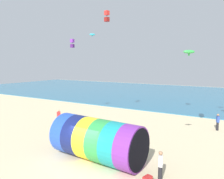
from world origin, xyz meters
name	(u,v)px	position (x,y,z in m)	size (l,w,h in m)	color
ground_plane	(79,168)	(0.00, 0.00, 0.00)	(120.00, 120.00, 0.00)	beige
sea	(193,95)	(0.00, 38.43, 0.05)	(120.00, 40.00, 0.10)	teal
giant_inflatable_tube	(98,140)	(0.36, 1.62, 1.47)	(6.81, 3.35, 2.94)	blue
kite_handler	(160,165)	(5.01, 1.25, 0.90)	(0.33, 0.41, 1.75)	black
kite_green_parafoil	(189,52)	(5.55, 5.16, 7.56)	(0.85, 0.71, 0.43)	green
kite_red_box	(107,16)	(-4.55, 10.67, 12.02)	(0.54, 0.54, 1.25)	red
kite_purple_box	(72,43)	(-8.73, 9.62, 9.16)	(0.40, 0.40, 1.07)	purple
kite_cyan_parafoil	(92,34)	(-10.15, 15.61, 10.97)	(0.86, 0.85, 0.46)	#2DB2C6
bystander_near_water	(218,122)	(6.91, 13.56, 0.89)	(0.36, 0.42, 1.73)	black
bystander_mid_beach	(59,117)	(-8.56, 6.90, 0.87)	(0.36, 0.42, 1.70)	black
cooler_box	(147,179)	(4.48, 0.63, 0.18)	(0.52, 0.36, 0.36)	red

